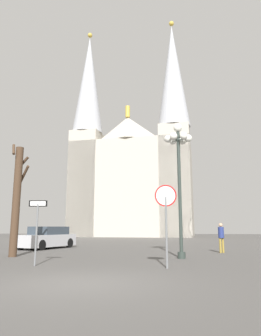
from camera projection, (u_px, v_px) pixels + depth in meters
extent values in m
plane|color=#514F4C|center=(77.00, 283.00, 7.86)|extent=(120.00, 120.00, 0.00)
cube|color=#BCB5A5|center=(134.00, 190.00, 49.84)|extent=(19.69, 12.72, 14.62)
pyramid|color=#BCB5A5|center=(128.00, 128.00, 47.51)|extent=(6.68, 2.81, 3.50)
cylinder|color=gold|center=(128.00, 112.00, 48.00)|extent=(0.70, 0.70, 1.80)
cube|color=#BCB5A5|center=(86.00, 183.00, 48.68)|extent=(4.99, 4.99, 16.39)
cone|color=#B7BAC1|center=(89.00, 84.00, 51.85)|extent=(4.90, 4.90, 17.27)
sphere|color=gold|center=(90.00, 35.00, 53.55)|extent=(0.80, 0.80, 0.80)
cube|color=#BCB5A5|center=(176.00, 180.00, 45.60)|extent=(4.99, 4.99, 16.39)
cone|color=#B7BAC1|center=(173.00, 75.00, 48.77)|extent=(4.90, 4.90, 17.27)
sphere|color=gold|center=(171.00, 24.00, 50.47)|extent=(0.80, 0.80, 0.80)
cylinder|color=slate|center=(166.00, 232.00, 10.93)|extent=(0.08, 0.08, 2.48)
cylinder|color=red|center=(166.00, 196.00, 11.17)|extent=(0.78, 0.06, 0.78)
cylinder|color=white|center=(166.00, 196.00, 11.15)|extent=(0.69, 0.02, 0.69)
cylinder|color=slate|center=(36.00, 234.00, 11.65)|extent=(0.07, 0.07, 2.30)
cube|color=black|center=(38.00, 204.00, 11.86)|extent=(0.70, 0.09, 0.24)
cube|color=white|center=(38.00, 203.00, 11.85)|extent=(0.59, 0.06, 0.16)
cylinder|color=#2D3833|center=(180.00, 193.00, 14.63)|extent=(0.16, 0.16, 6.00)
cylinder|color=#2D3833|center=(182.00, 255.00, 14.09)|extent=(0.36, 0.36, 0.30)
sphere|color=white|center=(178.00, 128.00, 15.23)|extent=(0.42, 0.42, 0.42)
sphere|color=white|center=(188.00, 138.00, 15.08)|extent=(0.38, 0.38, 0.38)
cylinder|color=#2D3833|center=(183.00, 138.00, 15.10)|extent=(0.05, 0.49, 0.05)
sphere|color=white|center=(183.00, 141.00, 15.52)|extent=(0.38, 0.38, 0.38)
cylinder|color=#2D3833|center=(180.00, 140.00, 15.32)|extent=(0.45, 0.29, 0.05)
sphere|color=white|center=(173.00, 141.00, 15.56)|extent=(0.38, 0.38, 0.38)
cylinder|color=#2D3833|center=(175.00, 140.00, 15.34)|extent=(0.45, 0.29, 0.05)
sphere|color=white|center=(168.00, 139.00, 15.17)|extent=(0.38, 0.38, 0.38)
cylinder|color=#2D3833|center=(173.00, 139.00, 15.15)|extent=(0.05, 0.49, 0.05)
sphere|color=white|center=(173.00, 136.00, 14.74)|extent=(0.38, 0.38, 0.38)
cylinder|color=#2D3833|center=(176.00, 137.00, 14.93)|extent=(0.45, 0.29, 0.05)
sphere|color=white|center=(184.00, 136.00, 14.69)|extent=(0.38, 0.38, 0.38)
cylinder|color=#2D3833|center=(181.00, 137.00, 14.91)|extent=(0.45, 0.29, 0.05)
cylinder|color=#473323|center=(16.00, 200.00, 15.44)|extent=(0.38, 0.38, 5.45)
cylinder|color=#473323|center=(22.00, 164.00, 16.10)|extent=(0.72, 0.23, 0.75)
cylinder|color=#473323|center=(24.00, 174.00, 15.95)|extent=(0.70, 0.56, 0.85)
cylinder|color=#473323|center=(14.00, 149.00, 15.81)|extent=(0.46, 0.66, 0.69)
cube|color=#B7B7BC|center=(46.00, 240.00, 20.86)|extent=(3.15, 4.63, 0.77)
cube|color=#333D47|center=(49.00, 231.00, 21.17)|extent=(2.35, 2.80, 0.53)
cylinder|color=black|center=(41.00, 245.00, 19.19)|extent=(0.42, 0.68, 0.64)
cylinder|color=black|center=(21.00, 244.00, 19.87)|extent=(0.42, 0.68, 0.64)
cylinder|color=black|center=(69.00, 243.00, 21.77)|extent=(0.42, 0.68, 0.64)
cylinder|color=black|center=(51.00, 242.00, 22.45)|extent=(0.42, 0.68, 0.64)
cylinder|color=olive|center=(223.00, 245.00, 17.31)|extent=(0.12, 0.12, 0.81)
cylinder|color=olive|center=(220.00, 245.00, 17.28)|extent=(0.12, 0.12, 0.81)
cylinder|color=navy|center=(221.00, 232.00, 17.43)|extent=(0.32, 0.32, 0.61)
sphere|color=tan|center=(221.00, 225.00, 17.51)|extent=(0.22, 0.22, 0.22)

